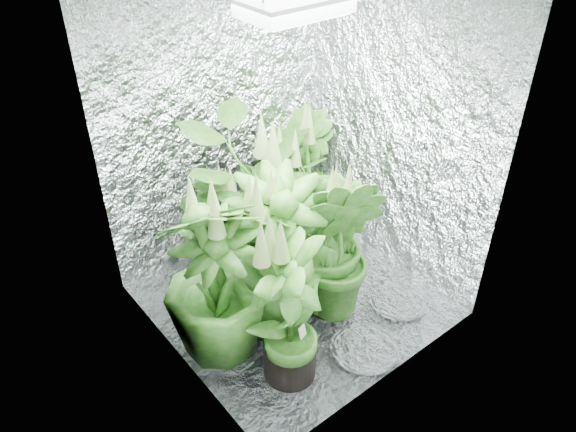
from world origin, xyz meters
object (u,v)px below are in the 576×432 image
(grow_lamp, at_px, (295,6))
(plant_c, at_px, (303,175))
(plant_d, at_px, (216,280))
(plant_g, at_px, (334,243))
(plant_h, at_px, (275,259))
(plant_b, at_px, (274,200))
(plant_f, at_px, (290,312))
(plant_e, at_px, (272,204))
(circulation_fan, at_px, (323,219))
(plant_a, at_px, (224,231))

(grow_lamp, bearing_deg, plant_c, 45.73)
(plant_d, relative_size, plant_g, 1.04)
(plant_c, height_order, plant_h, plant_h)
(plant_b, bearing_deg, plant_f, -123.38)
(plant_e, distance_m, plant_h, 0.47)
(plant_h, relative_size, circulation_fan, 3.29)
(grow_lamp, xyz_separation_m, plant_c, (0.57, 0.58, -1.38))
(plant_b, height_order, plant_f, plant_f)
(plant_e, xyz_separation_m, plant_h, (-0.27, -0.38, -0.06))
(grow_lamp, relative_size, plant_b, 0.52)
(circulation_fan, bearing_deg, plant_b, 177.71)
(plant_f, bearing_deg, plant_b, 56.62)
(grow_lamp, xyz_separation_m, circulation_fan, (0.61, 0.40, -1.68))
(plant_c, bearing_deg, plant_a, -169.00)
(plant_g, bearing_deg, plant_d, 168.73)
(plant_b, xyz_separation_m, circulation_fan, (0.39, -0.07, -0.29))
(plant_e, distance_m, plant_f, 0.84)
(plant_a, xyz_separation_m, plant_f, (-0.17, -0.88, 0.06))
(plant_d, bearing_deg, plant_e, 27.60)
(plant_d, xyz_separation_m, plant_e, (0.63, 0.33, 0.05))
(plant_b, relative_size, plant_c, 0.99)
(grow_lamp, relative_size, circulation_fan, 1.49)
(plant_h, xyz_separation_m, circulation_fan, (0.83, 0.51, -0.37))
(plant_a, xyz_separation_m, plant_g, (0.35, -0.64, 0.11))
(plant_b, height_order, plant_e, plant_e)
(plant_a, relative_size, plant_e, 0.70)
(plant_d, distance_m, plant_h, 0.36)
(grow_lamp, distance_m, circulation_fan, 1.84)
(plant_d, relative_size, plant_h, 1.02)
(grow_lamp, height_order, circulation_fan, grow_lamp)
(plant_a, bearing_deg, plant_g, -60.86)
(plant_b, height_order, plant_c, plant_c)
(grow_lamp, relative_size, plant_h, 0.45)
(plant_a, height_order, plant_h, plant_h)
(plant_f, bearing_deg, plant_a, 78.84)
(plant_h, bearing_deg, plant_e, 54.24)
(grow_lamp, distance_m, plant_f, 1.48)
(plant_a, xyz_separation_m, plant_d, (-0.37, -0.49, 0.12))
(plant_b, distance_m, plant_d, 0.96)
(plant_b, bearing_deg, plant_d, -146.31)
(grow_lamp, height_order, plant_b, grow_lamp)
(plant_f, height_order, plant_h, plant_h)
(plant_g, bearing_deg, plant_h, 165.25)
(plant_c, relative_size, plant_d, 0.86)
(circulation_fan, bearing_deg, plant_g, -119.66)
(plant_b, xyz_separation_m, plant_f, (-0.60, -0.92, 0.03))
(circulation_fan, bearing_deg, grow_lamp, -138.68)
(plant_a, relative_size, plant_c, 0.87)
(plant_b, height_order, circulation_fan, plant_b)
(plant_f, bearing_deg, grow_lamp, 49.17)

